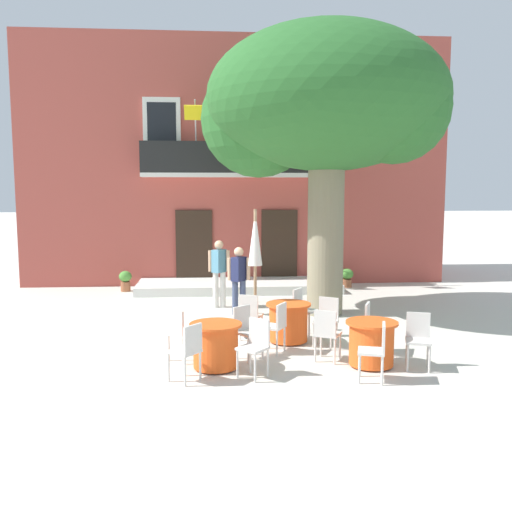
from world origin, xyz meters
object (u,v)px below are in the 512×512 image
cafe_chair_front_2 (376,348)px  cafe_chair_front_3 (418,336)px  cafe_table_near_tree (288,322)px  cafe_chair_middle_3 (188,348)px  cafe_chair_near_tree_0 (276,324)px  cafe_table_front (371,343)px  cafe_chair_near_tree_2 (302,308)px  cafe_chair_near_tree_3 (250,313)px  plane_tree (323,105)px  cafe_chair_middle_1 (246,328)px  pedestrian_near_entrance (239,277)px  cafe_chair_middle_0 (255,343)px  ground_planter_left (125,280)px  cafe_chair_near_tree_1 (327,318)px  cafe_chair_middle_2 (180,331)px  ground_planter_right (347,277)px  cafe_table_middle (216,345)px  cafe_chair_front_1 (327,332)px  pedestrian_mid_plaza (219,270)px  cafe_umbrella (255,254)px

cafe_chair_front_2 → cafe_chair_front_3: 1.06m
cafe_table_near_tree → cafe_chair_middle_3: bearing=-130.9°
cafe_chair_near_tree_0 → cafe_table_front: size_ratio=1.05×
cafe_chair_near_tree_2 → cafe_chair_near_tree_3: 1.19m
plane_tree → cafe_chair_middle_1: size_ratio=7.28×
cafe_table_near_tree → cafe_chair_front_2: size_ratio=0.95×
cafe_chair_near_tree_0 → pedestrian_near_entrance: bearing=99.4°
cafe_chair_middle_0 → pedestrian_near_entrance: 4.36m
ground_planter_left → cafe_chair_near_tree_1: bearing=-52.5°
cafe_chair_near_tree_1 → cafe_chair_middle_2: 2.80m
cafe_chair_near_tree_0 → ground_planter_right: size_ratio=1.62×
cafe_chair_middle_1 → cafe_chair_middle_3: 1.50m
cafe_chair_near_tree_0 → cafe_table_middle: size_ratio=1.05×
cafe_chair_front_1 → pedestrian_mid_plaza: bearing=110.9°
cafe_table_near_tree → cafe_chair_front_1: (0.48, -1.29, 0.14)m
ground_planter_left → pedestrian_near_entrance: 4.57m
cafe_chair_middle_1 → cafe_umbrella: (0.27, 1.34, 1.14)m
cafe_table_front → cafe_chair_near_tree_1: bearing=111.4°
plane_tree → cafe_table_front: (0.07, -3.98, -4.43)m
cafe_chair_near_tree_1 → pedestrian_near_entrance: 3.15m
cafe_chair_front_3 → pedestrian_mid_plaza: size_ratio=0.54×
cafe_table_near_tree → cafe_chair_near_tree_0: cafe_chair_near_tree_0 is taller
cafe_table_middle → cafe_chair_middle_1: size_ratio=0.95×
cafe_chair_front_3 → cafe_chair_front_1: bearing=163.1°
cafe_chair_near_tree_2 → cafe_chair_front_2: (0.66, -2.97, 0.00)m
plane_tree → cafe_chair_middle_0: size_ratio=7.28×
cafe_chair_near_tree_3 → cafe_chair_middle_3: (-1.11, -2.33, 0.00)m
cafe_chair_front_1 → pedestrian_near_entrance: bearing=109.4°
cafe_table_near_tree → cafe_chair_near_tree_3: bearing=164.1°
cafe_chair_middle_3 → pedestrian_mid_plaza: pedestrian_mid_plaza is taller
ground_planter_left → cafe_umbrella: bearing=-58.0°
cafe_chair_front_3 → ground_planter_right: bearing=85.0°
cafe_table_near_tree → pedestrian_mid_plaza: (-1.28, 3.29, 0.56)m
cafe_table_middle → cafe_chair_middle_0: 0.77m
cafe_chair_near_tree_2 → cafe_chair_front_2: same height
cafe_table_middle → cafe_chair_middle_3: bearing=-124.6°
cafe_table_middle → pedestrian_near_entrance: (0.58, 3.91, 0.51)m
pedestrian_near_entrance → ground_planter_right: bearing=45.2°
cafe_chair_front_2 → ground_planter_right: size_ratio=1.62×
cafe_chair_near_tree_3 → ground_planter_left: size_ratio=1.54×
cafe_table_near_tree → cafe_table_middle: size_ratio=1.00×
cafe_chair_middle_0 → cafe_chair_front_1: 1.42m
cafe_chair_near_tree_0 → ground_planter_right: bearing=66.1°
cafe_chair_middle_3 → cafe_table_front: cafe_chair_middle_3 is taller
cafe_chair_front_2 → pedestrian_near_entrance: (-1.86, 4.73, 0.37)m
cafe_table_near_tree → ground_planter_left: 6.94m
cafe_chair_near_tree_0 → cafe_chair_front_1: same height
cafe_table_middle → pedestrian_mid_plaza: size_ratio=0.52×
pedestrian_mid_plaza → cafe_chair_middle_1: bearing=-84.7°
cafe_chair_front_3 → pedestrian_near_entrance: 4.98m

